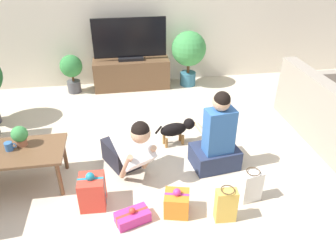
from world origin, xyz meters
name	(u,v)px	position (x,y,z in m)	size (l,w,h in m)	color
ground_plane	(157,166)	(0.00, 0.00, 0.00)	(16.00, 16.00, 0.00)	beige
wall_back	(135,8)	(0.00, 2.63, 1.30)	(8.40, 0.06, 2.60)	silver
coffee_table	(16,155)	(-1.48, -0.11, 0.40)	(0.99, 0.57, 0.45)	brown
tv_console	(132,74)	(-0.13, 2.34, 0.25)	(1.30, 0.43, 0.51)	brown
tv	(130,41)	(-0.13, 2.34, 0.82)	(1.22, 0.20, 0.71)	black
potted_plant_back_right	(189,51)	(0.86, 2.29, 0.62)	(0.60, 0.60, 0.97)	#336B84
potted_plant_back_left	(72,70)	(-1.13, 2.29, 0.41)	(0.37, 0.37, 0.66)	#4C4C51
person_kneeling	(128,147)	(-0.32, -0.07, 0.35)	(0.62, 0.82, 0.79)	#23232D
person_sitting	(217,141)	(0.68, -0.11, 0.36)	(0.57, 0.53, 0.98)	#283351
dog	(177,129)	(0.33, 0.44, 0.22)	(0.55, 0.22, 0.33)	black
gift_box_a	(92,191)	(-0.71, -0.54, 0.17)	(0.26, 0.27, 0.41)	red
gift_box_b	(177,203)	(0.10, -0.78, 0.12)	(0.28, 0.27, 0.30)	orange
gift_box_c	(133,217)	(-0.34, -0.82, 0.06)	(0.36, 0.27, 0.17)	#CC3389
gift_bag_a	(251,186)	(0.88, -0.71, 0.17)	(0.23, 0.16, 0.36)	white
gift_bag_b	(226,205)	(0.54, -0.93, 0.18)	(0.21, 0.14, 0.37)	#E5B74C
mug	(9,146)	(-1.53, -0.08, 0.49)	(0.12, 0.08, 0.09)	#386BAD
tabletop_plant	(20,135)	(-1.43, 0.00, 0.57)	(0.17, 0.17, 0.22)	#A36042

